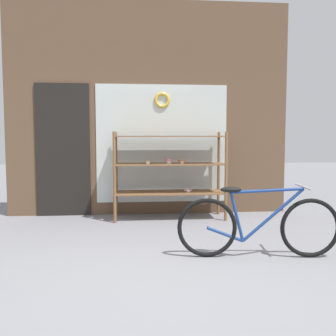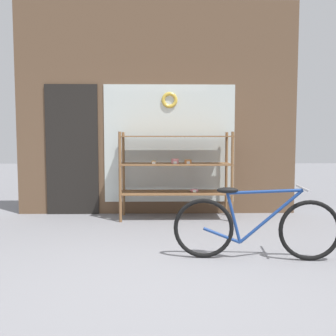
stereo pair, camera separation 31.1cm
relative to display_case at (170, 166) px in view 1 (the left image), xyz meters
name	(u,v)px [view 1 (the left image)]	position (x,y,z in m)	size (l,w,h in m)	color
ground_plane	(164,280)	(-0.29, -2.52, -0.81)	(30.00, 30.00, 0.00)	gray
storefront_facade	(147,112)	(-0.33, 0.41, 0.86)	(4.54, 0.13, 3.43)	brown
display_case	(170,166)	(0.00, 0.00, 0.00)	(1.70, 0.54, 1.34)	brown
bicycle	(258,225)	(0.73, -1.98, -0.47)	(1.69, 0.46, 0.75)	black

